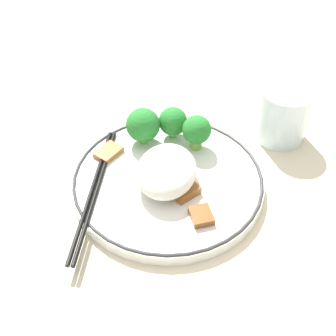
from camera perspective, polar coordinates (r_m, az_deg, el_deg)
ground_plane at (r=0.67m, az=0.00°, el=-2.31°), size 3.00×3.00×0.00m
plate at (r=0.66m, az=0.00°, el=-1.67°), size 0.27×0.27×0.02m
rice_mound at (r=0.63m, az=-0.44°, el=-0.35°), size 0.10×0.08×0.05m
broccoli_back_left at (r=0.68m, az=3.52°, el=4.57°), size 0.04×0.04×0.06m
broccoli_back_center at (r=0.70m, az=0.60°, el=5.69°), size 0.04×0.04×0.05m
broccoli_back_right at (r=0.69m, az=-3.06°, el=5.24°), size 0.05×0.05×0.06m
meat_near_front at (r=0.69m, az=-7.28°, el=1.93°), size 0.05×0.04×0.01m
meat_near_left at (r=0.60m, az=4.07°, el=-5.83°), size 0.04×0.04×0.01m
meat_near_right at (r=0.67m, az=0.98°, el=0.69°), size 0.03×0.04×0.01m
meat_near_back at (r=0.63m, az=2.04°, el=-2.73°), size 0.05×0.05×0.01m
chopsticks at (r=0.64m, az=-9.00°, el=-2.79°), size 0.24×0.03×0.01m
drinking_glass at (r=0.74m, az=13.84°, el=6.35°), size 0.08×0.08×0.09m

